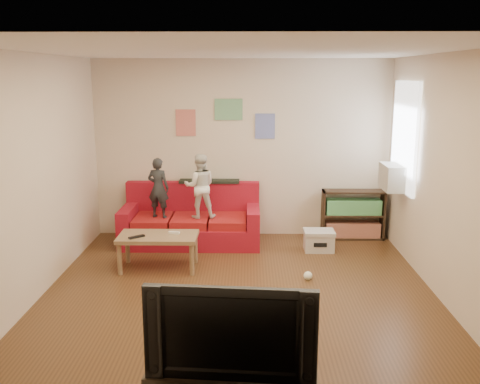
{
  "coord_description": "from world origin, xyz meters",
  "views": [
    {
      "loc": [
        0.1,
        -5.62,
        2.46
      ],
      "look_at": [
        0.0,
        0.8,
        1.05
      ],
      "focal_mm": 40.0,
      "sensor_mm": 36.0,
      "label": 1
    }
  ],
  "objects_px": {
    "sofa": "(192,223)",
    "television": "(232,327)",
    "coffee_table": "(158,240)",
    "child_a": "(158,188)",
    "child_b": "(200,186)",
    "bookshelf": "(353,217)",
    "file_box": "(319,240)"
  },
  "relations": [
    {
      "from": "bookshelf",
      "to": "file_box",
      "type": "bearing_deg",
      "value": -133.78
    },
    {
      "from": "child_a",
      "to": "child_b",
      "type": "height_order",
      "value": "child_b"
    },
    {
      "from": "child_b",
      "to": "bookshelf",
      "type": "bearing_deg",
      "value": -176.66
    },
    {
      "from": "sofa",
      "to": "child_b",
      "type": "distance_m",
      "value": 0.63
    },
    {
      "from": "sofa",
      "to": "file_box",
      "type": "height_order",
      "value": "sofa"
    },
    {
      "from": "child_b",
      "to": "file_box",
      "type": "bearing_deg",
      "value": 166.33
    },
    {
      "from": "television",
      "to": "bookshelf",
      "type": "bearing_deg",
      "value": 73.85
    },
    {
      "from": "file_box",
      "to": "sofa",
      "type": "bearing_deg",
      "value": 168.34
    },
    {
      "from": "bookshelf",
      "to": "television",
      "type": "distance_m",
      "value": 4.88
    },
    {
      "from": "child_a",
      "to": "television",
      "type": "height_order",
      "value": "child_a"
    },
    {
      "from": "child_a",
      "to": "child_b",
      "type": "bearing_deg",
      "value": -165.52
    },
    {
      "from": "sofa",
      "to": "child_a",
      "type": "bearing_deg",
      "value": -159.47
    },
    {
      "from": "child_a",
      "to": "television",
      "type": "relative_size",
      "value": 0.76
    },
    {
      "from": "sofa",
      "to": "file_box",
      "type": "xyz_separation_m",
      "value": [
        1.86,
        -0.38,
        -0.15
      ]
    },
    {
      "from": "child_a",
      "to": "television",
      "type": "bearing_deg",
      "value": 120.5
    },
    {
      "from": "sofa",
      "to": "bookshelf",
      "type": "bearing_deg",
      "value": 5.39
    },
    {
      "from": "file_box",
      "to": "television",
      "type": "bearing_deg",
      "value": -105.85
    },
    {
      "from": "child_a",
      "to": "television",
      "type": "distance_m",
      "value": 4.32
    },
    {
      "from": "child_b",
      "to": "bookshelf",
      "type": "relative_size",
      "value": 1.0
    },
    {
      "from": "sofa",
      "to": "coffee_table",
      "type": "relative_size",
      "value": 2.01
    },
    {
      "from": "child_a",
      "to": "child_b",
      "type": "distance_m",
      "value": 0.6
    },
    {
      "from": "child_b",
      "to": "bookshelf",
      "type": "height_order",
      "value": "child_b"
    },
    {
      "from": "coffee_table",
      "to": "television",
      "type": "xyz_separation_m",
      "value": [
        1.05,
        -3.18,
        0.39
      ]
    },
    {
      "from": "sofa",
      "to": "television",
      "type": "bearing_deg",
      "value": -80.28
    },
    {
      "from": "bookshelf",
      "to": "television",
      "type": "xyz_separation_m",
      "value": [
        -1.71,
        -4.55,
        0.44
      ]
    },
    {
      "from": "coffee_table",
      "to": "child_a",
      "type": "bearing_deg",
      "value": 98.37
    },
    {
      "from": "television",
      "to": "coffee_table",
      "type": "bearing_deg",
      "value": 112.67
    },
    {
      "from": "sofa",
      "to": "television",
      "type": "xyz_separation_m",
      "value": [
        0.74,
        -4.32,
        0.48
      ]
    },
    {
      "from": "sofa",
      "to": "child_b",
      "type": "height_order",
      "value": "child_b"
    },
    {
      "from": "child_b",
      "to": "bookshelf",
      "type": "xyz_separation_m",
      "value": [
        2.3,
        0.4,
        -0.56
      ]
    },
    {
      "from": "coffee_table",
      "to": "bookshelf",
      "type": "xyz_separation_m",
      "value": [
        2.75,
        1.37,
        -0.05
      ]
    },
    {
      "from": "sofa",
      "to": "television",
      "type": "relative_size",
      "value": 1.75
    }
  ]
}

